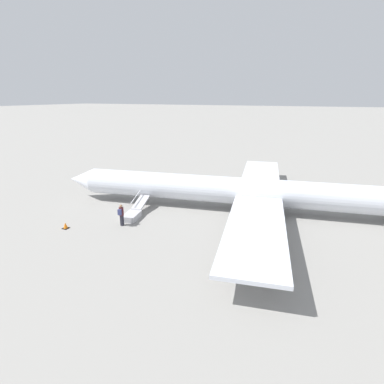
% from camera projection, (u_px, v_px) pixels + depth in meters
% --- Properties ---
extents(ground_plane, '(600.00, 600.00, 0.00)m').
position_uv_depth(ground_plane, '(241.00, 210.00, 26.68)').
color(ground_plane, gray).
extents(airplane_main, '(34.33, 26.83, 6.18)m').
position_uv_depth(airplane_main, '(253.00, 192.00, 25.91)').
color(airplane_main, silver).
rests_on(airplane_main, ground).
extents(boarding_stairs, '(1.76, 4.13, 1.59)m').
position_uv_depth(boarding_stairs, '(134.00, 213.00, 25.09)').
color(boarding_stairs, '#B2B2B7').
rests_on(boarding_stairs, ground).
extents(passenger, '(0.38, 0.56, 1.74)m').
position_uv_depth(passenger, '(121.00, 214.00, 23.29)').
color(passenger, '#23232D').
rests_on(passenger, ground).
extents(traffic_cone_near_stairs, '(0.45, 0.45, 0.49)m').
position_uv_depth(traffic_cone_near_stairs, '(65.00, 226.00, 23.01)').
color(traffic_cone_near_stairs, black).
rests_on(traffic_cone_near_stairs, ground).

